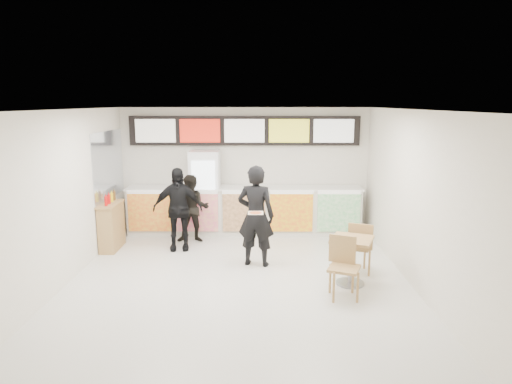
{
  "coord_description": "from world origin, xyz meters",
  "views": [
    {
      "loc": [
        0.36,
        -7.55,
        3.12
      ],
      "look_at": [
        0.29,
        1.2,
        1.39
      ],
      "focal_mm": 32.0,
      "sensor_mm": 36.0,
      "label": 1
    }
  ],
  "objects_px": {
    "cafe_table": "(351,252)",
    "condiment_ledge": "(111,226)",
    "customer_left": "(193,209)",
    "drinks_fridge": "(205,193)",
    "service_counter": "(244,210)",
    "customer_mid": "(178,209)",
    "customer_main": "(256,216)"
  },
  "relations": [
    {
      "from": "drinks_fridge",
      "to": "condiment_ledge",
      "type": "height_order",
      "value": "drinks_fridge"
    },
    {
      "from": "customer_mid",
      "to": "cafe_table",
      "type": "height_order",
      "value": "customer_mid"
    },
    {
      "from": "customer_main",
      "to": "cafe_table",
      "type": "distance_m",
      "value": 1.96
    },
    {
      "from": "drinks_fridge",
      "to": "cafe_table",
      "type": "relative_size",
      "value": 1.15
    },
    {
      "from": "drinks_fridge",
      "to": "customer_left",
      "type": "relative_size",
      "value": 1.3
    },
    {
      "from": "service_counter",
      "to": "customer_main",
      "type": "relative_size",
      "value": 2.84
    },
    {
      "from": "customer_left",
      "to": "customer_mid",
      "type": "relative_size",
      "value": 0.86
    },
    {
      "from": "customer_left",
      "to": "customer_mid",
      "type": "distance_m",
      "value": 0.6
    },
    {
      "from": "customer_left",
      "to": "customer_mid",
      "type": "height_order",
      "value": "customer_mid"
    },
    {
      "from": "service_counter",
      "to": "customer_mid",
      "type": "xyz_separation_m",
      "value": [
        -1.38,
        -1.23,
        0.32
      ]
    },
    {
      "from": "cafe_table",
      "to": "condiment_ledge",
      "type": "distance_m",
      "value": 5.14
    },
    {
      "from": "service_counter",
      "to": "condiment_ledge",
      "type": "height_order",
      "value": "condiment_ledge"
    },
    {
      "from": "service_counter",
      "to": "condiment_ledge",
      "type": "xyz_separation_m",
      "value": [
        -2.82,
        -1.21,
        -0.06
      ]
    },
    {
      "from": "service_counter",
      "to": "drinks_fridge",
      "type": "height_order",
      "value": "drinks_fridge"
    },
    {
      "from": "customer_left",
      "to": "drinks_fridge",
      "type": "bearing_deg",
      "value": 69.58
    },
    {
      "from": "customer_mid",
      "to": "cafe_table",
      "type": "distance_m",
      "value": 3.84
    },
    {
      "from": "customer_main",
      "to": "condiment_ledge",
      "type": "bearing_deg",
      "value": -4.52
    },
    {
      "from": "customer_left",
      "to": "condiment_ledge",
      "type": "height_order",
      "value": "customer_left"
    },
    {
      "from": "customer_left",
      "to": "cafe_table",
      "type": "height_order",
      "value": "customer_left"
    },
    {
      "from": "drinks_fridge",
      "to": "customer_main",
      "type": "bearing_deg",
      "value": -60.71
    },
    {
      "from": "customer_main",
      "to": "service_counter",
      "type": "bearing_deg",
      "value": -69.72
    },
    {
      "from": "customer_main",
      "to": "customer_mid",
      "type": "bearing_deg",
      "value": -16.77
    },
    {
      "from": "customer_mid",
      "to": "condiment_ledge",
      "type": "relative_size",
      "value": 1.48
    },
    {
      "from": "service_counter",
      "to": "customer_mid",
      "type": "height_order",
      "value": "customer_mid"
    },
    {
      "from": "customer_mid",
      "to": "condiment_ledge",
      "type": "xyz_separation_m",
      "value": [
        -1.44,
        0.02,
        -0.37
      ]
    },
    {
      "from": "customer_left",
      "to": "cafe_table",
      "type": "xyz_separation_m",
      "value": [
        3.09,
        -2.44,
        -0.19
      ]
    },
    {
      "from": "drinks_fridge",
      "to": "customer_left",
      "type": "height_order",
      "value": "drinks_fridge"
    },
    {
      "from": "customer_main",
      "to": "customer_left",
      "type": "relative_size",
      "value": 1.28
    },
    {
      "from": "drinks_fridge",
      "to": "customer_mid",
      "type": "bearing_deg",
      "value": -109.64
    },
    {
      "from": "service_counter",
      "to": "drinks_fridge",
      "type": "relative_size",
      "value": 2.78
    },
    {
      "from": "drinks_fridge",
      "to": "cafe_table",
      "type": "height_order",
      "value": "drinks_fridge"
    },
    {
      "from": "customer_main",
      "to": "customer_mid",
      "type": "distance_m",
      "value": 1.92
    }
  ]
}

